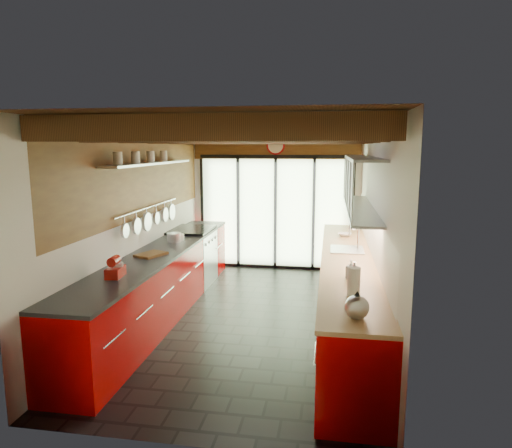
{
  "coord_description": "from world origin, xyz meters",
  "views": [
    {
      "loc": [
        1.03,
        -5.87,
        2.33
      ],
      "look_at": [
        0.0,
        0.4,
        1.25
      ],
      "focal_mm": 32.0,
      "sensor_mm": 36.0,
      "label": 1
    }
  ],
  "objects_px": {
    "stand_mixer": "(116,269)",
    "soap_bottle": "(351,269)",
    "bowl": "(345,235)",
    "kettle": "(357,306)",
    "paper_towel": "(354,282)"
  },
  "relations": [
    {
      "from": "paper_towel",
      "to": "soap_bottle",
      "type": "height_order",
      "value": "paper_towel"
    },
    {
      "from": "soap_bottle",
      "to": "paper_towel",
      "type": "bearing_deg",
      "value": -90.0
    },
    {
      "from": "stand_mixer",
      "to": "paper_towel",
      "type": "relative_size",
      "value": 0.83
    },
    {
      "from": "stand_mixer",
      "to": "soap_bottle",
      "type": "relative_size",
      "value": 1.35
    },
    {
      "from": "bowl",
      "to": "soap_bottle",
      "type": "bearing_deg",
      "value": -90.0
    },
    {
      "from": "paper_towel",
      "to": "bowl",
      "type": "distance_m",
      "value": 2.98
    },
    {
      "from": "kettle",
      "to": "paper_towel",
      "type": "distance_m",
      "value": 0.58
    },
    {
      "from": "stand_mixer",
      "to": "paper_towel",
      "type": "xyz_separation_m",
      "value": [
        2.54,
        -0.24,
        0.04
      ]
    },
    {
      "from": "kettle",
      "to": "paper_towel",
      "type": "bearing_deg",
      "value": 90.0
    },
    {
      "from": "stand_mixer",
      "to": "bowl",
      "type": "xyz_separation_m",
      "value": [
        2.54,
        2.74,
        -0.07
      ]
    },
    {
      "from": "soap_bottle",
      "to": "stand_mixer",
      "type": "bearing_deg",
      "value": -171.8
    },
    {
      "from": "kettle",
      "to": "paper_towel",
      "type": "xyz_separation_m",
      "value": [
        0.0,
        0.58,
        0.03
      ]
    },
    {
      "from": "stand_mixer",
      "to": "paper_towel",
      "type": "height_order",
      "value": "paper_towel"
    },
    {
      "from": "paper_towel",
      "to": "soap_bottle",
      "type": "xyz_separation_m",
      "value": [
        -0.0,
        0.6,
        -0.04
      ]
    },
    {
      "from": "stand_mixer",
      "to": "soap_bottle",
      "type": "xyz_separation_m",
      "value": [
        2.54,
        0.37,
        0.01
      ]
    }
  ]
}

